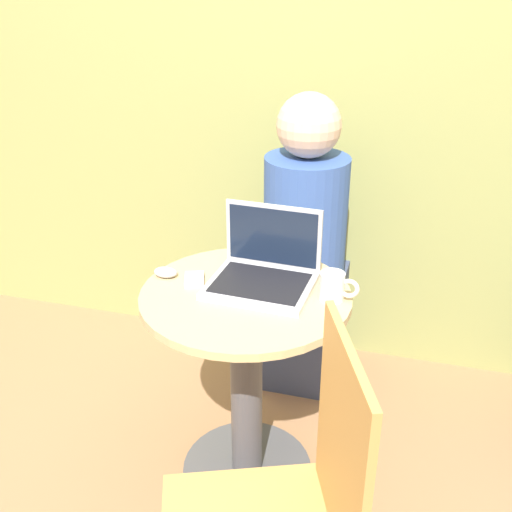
% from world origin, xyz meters
% --- Properties ---
extents(ground_plane, '(12.00, 12.00, 0.00)m').
position_xyz_m(ground_plane, '(0.00, 0.00, 0.00)').
color(ground_plane, '#9E704C').
extents(back_wall, '(7.00, 0.05, 2.60)m').
position_xyz_m(back_wall, '(0.00, 0.86, 1.30)').
color(back_wall, '#939956').
rests_on(back_wall, ground_plane).
extents(round_table, '(0.63, 0.63, 0.71)m').
position_xyz_m(round_table, '(0.00, 0.00, 0.45)').
color(round_table, '#4C4C51').
rests_on(round_table, ground_plane).
extents(laptop, '(0.32, 0.27, 0.22)m').
position_xyz_m(laptop, '(0.04, 0.07, 0.76)').
color(laptop, '#B7B7BC').
rests_on(laptop, round_table).
extents(cell_phone, '(0.08, 0.10, 0.02)m').
position_xyz_m(cell_phone, '(-0.17, 0.02, 0.72)').
color(cell_phone, silver).
rests_on(cell_phone, round_table).
extents(computer_mouse, '(0.08, 0.05, 0.03)m').
position_xyz_m(computer_mouse, '(-0.27, 0.03, 0.73)').
color(computer_mouse, '#B2B2B7').
rests_on(computer_mouse, round_table).
extents(coffee_cup, '(0.12, 0.07, 0.08)m').
position_xyz_m(coffee_cup, '(0.26, 0.03, 0.75)').
color(coffee_cup, white).
rests_on(coffee_cup, round_table).
extents(person_seated, '(0.31, 0.48, 1.20)m').
position_xyz_m(person_seated, '(0.07, 0.59, 0.52)').
color(person_seated, '#3D4766').
rests_on(person_seated, ground_plane).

